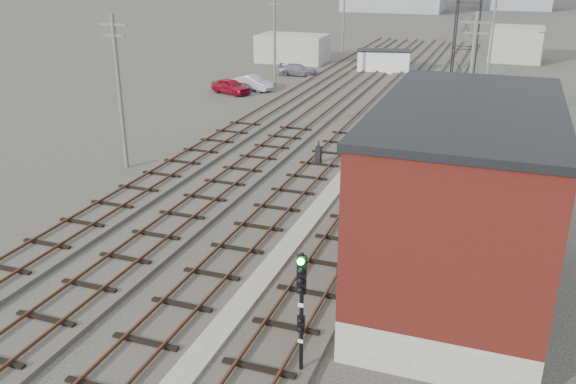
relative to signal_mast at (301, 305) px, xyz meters
The scene contains 21 objects.
ground 55.12m from the signal_mast, 93.85° to the left, with size 320.00×320.00×0.00m, color #282621.
track_right 34.05m from the signal_mast, 92.02° to the left, with size 3.20×90.00×0.39m.
track_mid_right 34.42m from the signal_mast, 98.71° to the left, with size 3.20×90.00×0.39m.
track_mid_left 35.25m from the signal_mast, 105.16° to the left, with size 3.20×90.00×0.39m.
track_left 36.50m from the signal_mast, 111.25° to the left, with size 3.20×90.00×0.39m.
platform_curb 9.78m from the signal_mast, 109.68° to the left, with size 0.90×28.00×0.26m, color gray.
brick_building 8.00m from the signal_mast, 61.32° to the left, with size 6.54×12.20×7.22m.
lattice_tower 30.42m from the signal_mast, 86.56° to the left, with size 1.60×1.60×15.00m.
utility_pole_left_a 22.17m from the signal_mast, 137.31° to the left, with size 1.80×0.24×9.00m.
utility_pole_left_b 43.17m from the signal_mast, 112.08° to the left, with size 1.80×0.24×9.00m.
utility_pole_left_c 66.98m from the signal_mast, 104.01° to the left, with size 1.80×0.24×9.00m.
utility_pole_right_a 23.23m from the signal_mast, 83.04° to the left, with size 1.80×0.24×9.00m.
utility_pole_right_b 53.07m from the signal_mast, 86.97° to the left, with size 1.80×0.24×9.00m.
shed_left 58.38m from the signal_mast, 109.72° to the left, with size 8.00×5.00×3.20m, color gray.
shed_right 65.16m from the signal_mast, 85.33° to the left, with size 6.00×6.00×4.00m, color gray.
signal_mast is the anchor object (origin of this frame).
switch_stand 20.04m from the signal_mast, 105.67° to the left, with size 0.35×0.35×1.43m.
site_trailer 52.52m from the signal_mast, 98.94° to the left, with size 6.13×3.69×2.41m.
car_red 40.93m from the signal_mast, 117.85° to the left, with size 1.63×4.04×1.38m, color maroon.
car_silver 42.32m from the signal_mast, 114.88° to the left, with size 1.41×4.05×1.33m, color #B5B7BD.
car_grey 49.60m from the signal_mast, 109.13° to the left, with size 1.70×4.18×1.21m, color slate.
Camera 1 is at (8.57, -9.54, 12.03)m, focal length 38.00 mm.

